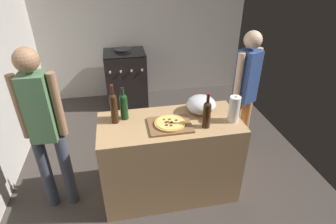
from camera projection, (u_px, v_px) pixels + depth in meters
ground_plane at (150, 142)px, 3.83m from camera, size 3.85×3.79×0.02m
kitchen_wall_rear at (134, 22)px, 4.57m from camera, size 3.85×0.10×2.60m
counter at (170, 158)px, 2.82m from camera, size 1.37×0.62×0.90m
cutting_board at (170, 125)px, 2.52m from camera, size 0.40×0.32×0.02m
pizza at (170, 123)px, 2.51m from camera, size 0.29×0.29×0.03m
mixing_bowl at (201, 105)px, 2.70m from camera, size 0.30×0.30×0.18m
paper_towel_roll at (234, 109)px, 2.54m from camera, size 0.10×0.10×0.26m
wine_bottle_green at (207, 113)px, 2.44m from camera, size 0.07×0.07×0.34m
wine_bottle_amber at (124, 105)px, 2.57m from camera, size 0.08×0.08×0.33m
wine_bottle_clear at (114, 107)px, 2.50m from camera, size 0.07×0.07×0.39m
stove at (126, 78)px, 4.61m from camera, size 0.67×0.59×0.96m
person_in_stripes at (44, 125)px, 2.41m from camera, size 0.38×0.21×1.67m
person_in_red at (245, 91)px, 3.13m from camera, size 0.34×0.27×1.61m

